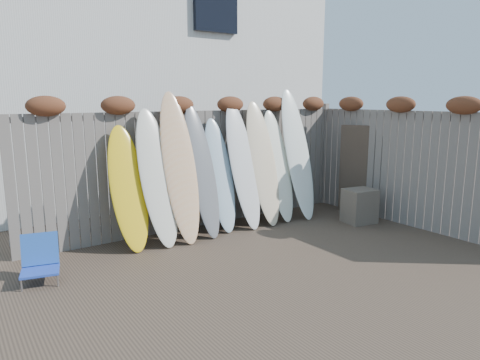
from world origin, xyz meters
TOP-DOWN VIEW (x-y plane):
  - ground at (0.00, 0.00)m, footprint 80.00×80.00m
  - back_fence at (0.06, 2.39)m, footprint 6.05×0.28m
  - right_fence at (2.99, 0.25)m, footprint 0.28×4.40m
  - house at (0.50, 6.50)m, footprint 8.50×5.50m
  - beach_chair at (-2.78, 1.49)m, footprint 0.52×0.54m
  - wooden_crate at (2.42, 0.93)m, footprint 0.59×0.52m
  - lattice_panel at (3.02, 1.23)m, footprint 0.52×1.05m
  - surfboard_0 at (-1.45, 1.98)m, footprint 0.54×0.66m
  - surfboard_1 at (-1.00, 1.94)m, footprint 0.60×0.77m
  - surfboard_2 at (-0.63, 1.94)m, footprint 0.58×0.84m
  - surfboard_3 at (-0.23, 1.94)m, footprint 0.50×0.77m
  - surfboard_4 at (0.16, 2.02)m, footprint 0.49×0.69m
  - surfboard_5 at (0.59, 1.96)m, footprint 0.54×0.78m
  - surfboard_6 at (1.02, 1.95)m, footprint 0.57×0.79m
  - surfboard_7 at (1.37, 1.95)m, footprint 0.50×0.72m
  - surfboard_8 at (1.80, 1.91)m, footprint 0.57×0.86m

SIDE VIEW (x-z plane):
  - ground at x=0.00m, z-range 0.00..0.00m
  - beach_chair at x=-2.78m, z-range -0.02..0.55m
  - wooden_crate at x=2.42m, z-range 0.00..0.61m
  - lattice_panel at x=3.02m, z-range 0.00..1.70m
  - surfboard_0 at x=-1.45m, z-range 0.00..1.83m
  - surfboard_4 at x=0.16m, z-range 0.00..1.88m
  - surfboard_7 at x=1.37m, z-range 0.00..2.00m
  - surfboard_1 at x=-1.00m, z-range 0.00..2.07m
  - surfboard_3 at x=-0.23m, z-range 0.00..2.11m
  - surfboard_5 at x=0.59m, z-range 0.00..2.15m
  - surfboard_6 at x=1.02m, z-range 0.00..2.17m
  - right_fence at x=2.99m, z-range 0.02..2.26m
  - surfboard_2 at x=-0.63m, z-range 0.00..2.32m
  - back_fence at x=0.06m, z-range 0.06..2.30m
  - surfboard_8 at x=1.80m, z-range 0.00..2.39m
  - house at x=0.50m, z-range 0.04..6.36m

